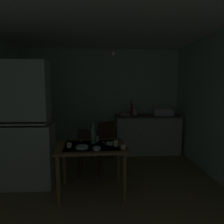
{
  "coord_description": "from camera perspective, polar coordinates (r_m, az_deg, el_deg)",
  "views": [
    {
      "loc": [
        -0.05,
        -3.17,
        1.58
      ],
      "look_at": [
        0.14,
        0.27,
        1.17
      ],
      "focal_mm": 34.31,
      "sensor_mm": 36.0,
      "label": 1
    }
  ],
  "objects": [
    {
      "name": "dining_table",
      "position": [
        3.21,
        -5.48,
        -10.55
      ],
      "size": [
        1.04,
        0.82,
        0.72
      ],
      "color": "brown",
      "rests_on": "ground"
    },
    {
      "name": "mug_tall",
      "position": [
        3.36,
        -4.14,
        -7.2
      ],
      "size": [
        0.06,
        0.06,
        0.09
      ],
      "primitive_type": "cylinder",
      "color": "#ADD1C1",
      "rests_on": "dining_table"
    },
    {
      "name": "mixing_bowl_counter",
      "position": [
        5.0,
        3.54,
        -0.57
      ],
      "size": [
        0.25,
        0.25,
        0.07
      ],
      "primitive_type": "cylinder",
      "color": "tan",
      "rests_on": "counter_cabinet"
    },
    {
      "name": "table_knife",
      "position": [
        3.32,
        -2.2,
        -8.09
      ],
      "size": [
        0.05,
        0.19,
        0.0
      ],
      "primitive_type": "cube",
      "rotation": [
        0.0,
        0.0,
        4.88
      ],
      "color": "silver",
      "rests_on": "dining_table"
    },
    {
      "name": "sink_basin",
      "position": [
        5.22,
        13.28,
        0.03
      ],
      "size": [
        0.44,
        0.34,
        0.15
      ],
      "color": "silver",
      "rests_on": "counter_cabinet"
    },
    {
      "name": "soup_bowl_small",
      "position": [
        3.21,
        -0.48,
        -8.33
      ],
      "size": [
        0.12,
        0.12,
        0.04
      ],
      "primitive_type": "cylinder",
      "color": "#ADD1C1",
      "rests_on": "dining_table"
    },
    {
      "name": "serving_bowl_wide",
      "position": [
        3.03,
        -7.99,
        -9.26
      ],
      "size": [
        0.17,
        0.17,
        0.04
      ],
      "primitive_type": "cylinder",
      "color": "#ADD1C1",
      "rests_on": "dining_table"
    },
    {
      "name": "mug_dark",
      "position": [
        3.0,
        3.04,
        -9.19
      ],
      "size": [
        0.08,
        0.08,
        0.06
      ],
      "primitive_type": "cylinder",
      "color": "beige",
      "rests_on": "dining_table"
    },
    {
      "name": "chair_by_counter",
      "position": [
        4.56,
        -2.33,
        -7.39
      ],
      "size": [
        0.54,
        0.54,
        0.86
      ],
      "color": "#412615",
      "rests_on": "ground"
    },
    {
      "name": "ceiling_slab",
      "position": [
        3.31,
        -2.36,
        23.63
      ],
      "size": [
        3.87,
        4.35,
        0.1
      ],
      "primitive_type": "cube",
      "color": "white"
    },
    {
      "name": "teaspoon_near_bowl",
      "position": [
        3.47,
        -8.5,
        -7.49
      ],
      "size": [
        0.06,
        0.15,
        0.0
      ],
      "primitive_type": "cube",
      "rotation": [
        0.0,
        0.0,
        1.87
      ],
      "color": "beige",
      "rests_on": "dining_table"
    },
    {
      "name": "chair_far_side",
      "position": [
        3.85,
        -6.0,
        -10.11
      ],
      "size": [
        0.41,
        0.41,
        0.86
      ],
      "color": "#3B2718",
      "rests_on": "ground"
    },
    {
      "name": "hand_pump",
      "position": [
        5.1,
        5.27,
        1.05
      ],
      "size": [
        0.05,
        0.27,
        0.39
      ],
      "color": "#B21E19",
      "rests_on": "counter_cabinet"
    },
    {
      "name": "pendant_bulb",
      "position": [
        3.57,
        0.41,
        15.4
      ],
      "size": [
        0.08,
        0.08,
        0.08
      ],
      "primitive_type": "sphere",
      "color": "#F9EFCC"
    },
    {
      "name": "teacup_mint",
      "position": [
        3.12,
        -11.32,
        -8.64
      ],
      "size": [
        0.07,
        0.07,
        0.06
      ],
      "primitive_type": "cylinder",
      "color": "beige",
      "rests_on": "dining_table"
    },
    {
      "name": "glass_bottle",
      "position": [
        3.25,
        -5.01,
        -6.25
      ],
      "size": [
        0.08,
        0.08,
        0.3
      ],
      "color": "#4C7F56",
      "rests_on": "dining_table"
    },
    {
      "name": "teacup_cream",
      "position": [
        3.11,
        1.02,
        -8.36
      ],
      "size": [
        0.06,
        0.06,
        0.09
      ],
      "primitive_type": "cylinder",
      "color": "beige",
      "rests_on": "dining_table"
    },
    {
      "name": "ground_plane",
      "position": [
        3.54,
        -2.15,
        -19.69
      ],
      "size": [
        5.25,
        5.25,
        0.0
      ],
      "primitive_type": "plane",
      "color": "olive"
    },
    {
      "name": "stoneware_crock",
      "position": [
        5.1,
        6.2,
        0.01
      ],
      "size": [
        0.12,
        0.12,
        0.16
      ],
      "primitive_type": "cylinder",
      "color": "beige",
      "rests_on": "counter_cabinet"
    },
    {
      "name": "counter_cabinet",
      "position": [
        5.22,
        9.29,
        -5.76
      ],
      "size": [
        1.51,
        0.64,
        0.9
      ],
      "color": "#B0BAA1",
      "rests_on": "ground"
    },
    {
      "name": "wall_back",
      "position": [
        5.36,
        -2.61,
        3.21
      ],
      "size": [
        3.87,
        0.1,
        2.49
      ],
      "primitive_type": "cube",
      "color": "#B3D2B4",
      "rests_on": "ground"
    },
    {
      "name": "hutch_cabinet",
      "position": [
        3.65,
        -23.78,
        -4.18
      ],
      "size": [
        1.06,
        0.46,
        1.97
      ],
      "color": "#B0BAA1",
      "rests_on": "ground"
    },
    {
      "name": "sauce_dish",
      "position": [
        2.95,
        -4.07,
        -9.63
      ],
      "size": [
        0.11,
        0.11,
        0.04
      ],
      "primitive_type": "cylinder",
      "color": "#ADD1C1",
      "rests_on": "dining_table"
    }
  ]
}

